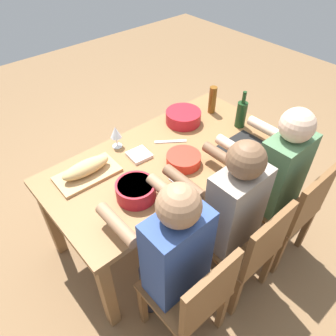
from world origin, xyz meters
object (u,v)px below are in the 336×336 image
object	(u,v)px
diner_near_center	(230,207)
serving_bowl_pasta	(136,190)
chair_near_left	(194,296)
cutting_board	(87,174)
serving_bowl_fruit	(183,116)
napkin_stack	(139,155)
diner_near_right	(276,172)
bread_loaf	(86,168)
chair_near_center	(248,247)
wine_glass	(116,133)
dining_table	(168,166)
chair_near_right	(291,209)
serving_bowl_greens	(184,159)
beer_bottle	(212,100)
wine_bottle	(241,114)
diner_near_left	(172,251)

from	to	relation	value
diner_near_center	serving_bowl_pasta	size ratio (longest dim) A/B	5.05
chair_near_left	cutting_board	bearing A→B (deg)	93.02
serving_bowl_fruit	napkin_stack	world-z (taller)	serving_bowl_fruit
diner_near_right	bread_loaf	bearing A→B (deg)	142.38
serving_bowl_pasta	chair_near_center	bearing A→B (deg)	-56.24
diner_near_center	cutting_board	xyz separation A→B (m)	(-0.51, 0.75, 0.05)
serving_bowl_pasta	cutting_board	xyz separation A→B (m)	(-0.12, 0.35, -0.05)
chair_near_left	wine_glass	distance (m)	1.15
dining_table	serving_bowl_fruit	bearing A→B (deg)	32.82
chair_near_right	diner_near_right	distance (m)	0.28
dining_table	serving_bowl_greens	xyz separation A→B (m)	(0.03, -0.13, 0.13)
diner_near_right	bread_loaf	world-z (taller)	diner_near_right
serving_bowl_greens	beer_bottle	world-z (taller)	beer_bottle
diner_near_center	wine_bottle	bearing A→B (deg)	36.03
chair_near_center	wine_bottle	world-z (taller)	wine_bottle
chair_near_right	cutting_board	bearing A→B (deg)	136.22
chair_near_center	wine_glass	bearing A→B (deg)	100.68
diner_near_left	diner_near_center	bearing A→B (deg)	0.00
bread_loaf	serving_bowl_fruit	bearing A→B (deg)	2.45
diner_near_left	serving_bowl_fruit	bearing A→B (deg)	43.87
diner_near_left	beer_bottle	size ratio (longest dim) A/B	5.45
chair_near_left	diner_near_center	size ratio (longest dim) A/B	0.71
chair_near_center	beer_bottle	size ratio (longest dim) A/B	3.86
diner_near_right	wine_bottle	world-z (taller)	diner_near_right
chair_near_left	diner_near_left	distance (m)	0.28
cutting_board	wine_bottle	xyz separation A→B (m)	(1.16, -0.28, 0.10)
beer_bottle	serving_bowl_greens	bearing A→B (deg)	-152.50
chair_near_center	napkin_stack	world-z (taller)	chair_near_center
beer_bottle	diner_near_left	bearing A→B (deg)	-145.66
dining_table	diner_near_right	bearing A→B (deg)	-50.32
wine_glass	chair_near_left	bearing A→B (deg)	-104.01
chair_near_left	diner_near_right	world-z (taller)	diner_near_right
serving_bowl_pasta	serving_bowl_greens	world-z (taller)	serving_bowl_pasta
serving_bowl_fruit	bread_loaf	size ratio (longest dim) A/B	0.85
bread_loaf	wine_bottle	xyz separation A→B (m)	(1.16, -0.28, 0.04)
chair_near_center	serving_bowl_pasta	size ratio (longest dim) A/B	3.58
diner_near_right	serving_bowl_pasta	bearing A→B (deg)	154.90
diner_near_center	diner_near_right	bearing A→B (deg)	0.00
cutting_board	wine_glass	xyz separation A→B (m)	(0.31, 0.12, 0.11)
chair_near_center	bread_loaf	xyz separation A→B (m)	(-0.51, 0.94, 0.32)
serving_bowl_fruit	beer_bottle	xyz separation A→B (m)	(0.27, -0.04, 0.06)
beer_bottle	serving_bowl_pasta	bearing A→B (deg)	-161.15
chair_near_left	diner_near_center	bearing A→B (deg)	21.57
diner_near_right	serving_bowl_fruit	size ratio (longest dim) A/B	4.43
serving_bowl_fruit	beer_bottle	world-z (taller)	beer_bottle
diner_near_center	cutting_board	world-z (taller)	diner_near_center
bread_loaf	cutting_board	bearing A→B (deg)	0.00
dining_table	beer_bottle	xyz separation A→B (m)	(0.63, 0.19, 0.20)
serving_bowl_greens	napkin_stack	bearing A→B (deg)	124.77
diner_near_center	serving_bowl_fruit	distance (m)	0.87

